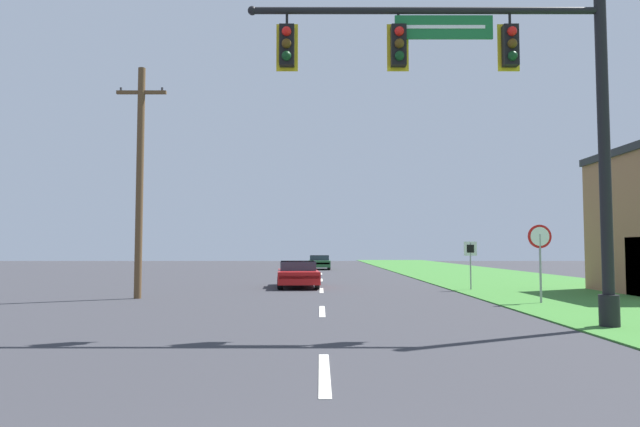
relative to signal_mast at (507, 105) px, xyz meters
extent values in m
cube|color=#38752D|center=(6.27, 19.39, -5.02)|extent=(10.00, 110.00, 0.04)
cube|color=silver|center=(-4.23, -4.61, -5.04)|extent=(0.16, 2.80, 0.01)
cube|color=silver|center=(-4.23, 3.39, -5.04)|extent=(0.16, 2.80, 0.01)
cube|color=silver|center=(-4.23, 11.39, -5.04)|extent=(0.16, 2.80, 0.01)
cube|color=silver|center=(-4.23, 19.39, -5.04)|extent=(0.16, 2.80, 0.01)
cube|color=silver|center=(-4.23, 27.39, -5.04)|extent=(0.16, 2.80, 0.01)
cube|color=black|center=(7.32, 8.21, -3.94)|extent=(0.10, 1.20, 2.20)
cylinder|color=black|center=(2.17, 0.00, -4.65)|extent=(0.44, 0.44, 0.70)
cylinder|color=black|center=(2.17, 0.00, -1.10)|extent=(0.26, 0.26, 7.81)
cylinder|color=black|center=(-1.84, 0.00, 2.21)|extent=(8.03, 0.16, 0.16)
sphere|color=black|center=(-5.85, 0.00, 2.21)|extent=(0.21, 0.21, 0.21)
cube|color=#196B33|center=(-1.44, 0.00, 1.82)|extent=(2.25, 0.06, 0.55)
cube|color=white|center=(-1.44, -0.03, 1.82)|extent=(1.89, 0.01, 0.08)
cylinder|color=black|center=(-5.05, 0.00, 2.04)|extent=(0.06, 0.06, 0.35)
cube|color=yellow|center=(-5.05, 0.14, 1.39)|extent=(0.50, 0.03, 1.11)
cube|color=black|center=(-5.05, 0.00, 1.39)|extent=(0.34, 0.24, 0.95)
sphere|color=red|center=(-5.05, -0.14, 1.67)|extent=(0.22, 0.22, 0.22)
sphere|color=#51380F|center=(-5.05, -0.14, 1.39)|extent=(0.22, 0.22, 0.22)
sphere|color=#0F3D19|center=(-5.05, -0.14, 1.10)|extent=(0.22, 0.22, 0.22)
cylinder|color=black|center=(-2.48, 0.00, 2.04)|extent=(0.06, 0.06, 0.35)
cube|color=yellow|center=(-2.48, 0.14, 1.39)|extent=(0.50, 0.03, 1.11)
cube|color=black|center=(-2.48, 0.00, 1.39)|extent=(0.34, 0.24, 0.95)
sphere|color=red|center=(-2.48, -0.14, 1.67)|extent=(0.22, 0.22, 0.22)
sphere|color=#51380F|center=(-2.48, -0.14, 1.39)|extent=(0.22, 0.22, 0.22)
sphere|color=#0F3D19|center=(-2.48, -0.14, 1.10)|extent=(0.22, 0.22, 0.22)
cylinder|color=black|center=(0.09, 0.00, 2.04)|extent=(0.06, 0.06, 0.35)
cube|color=yellow|center=(0.09, 0.14, 1.39)|extent=(0.50, 0.03, 1.11)
cube|color=black|center=(0.09, 0.00, 1.39)|extent=(0.34, 0.24, 0.95)
sphere|color=red|center=(0.09, -0.14, 1.67)|extent=(0.22, 0.22, 0.22)
sphere|color=#51380F|center=(0.09, -0.14, 1.39)|extent=(0.22, 0.22, 0.22)
sphere|color=#0F3D19|center=(0.09, -0.14, 1.10)|extent=(0.22, 0.22, 0.22)
cylinder|color=black|center=(-4.62, 15.17, -4.72)|extent=(0.22, 0.64, 0.64)
cylinder|color=black|center=(-6.21, 15.07, -4.72)|extent=(0.22, 0.64, 0.64)
cylinder|color=black|center=(-4.41, 12.04, -4.72)|extent=(0.22, 0.64, 0.64)
cylinder|color=black|center=(-6.01, 11.94, -4.72)|extent=(0.22, 0.64, 0.64)
cube|color=#AD1414|center=(-5.31, 13.55, -4.54)|extent=(2.11, 4.65, 0.55)
cube|color=#283342|center=(-5.32, 13.67, -4.06)|extent=(1.72, 2.01, 0.42)
cube|color=#AD1414|center=(-5.32, 13.67, -3.88)|extent=(1.68, 1.97, 0.06)
cube|color=#B71414|center=(-5.17, 11.32, -4.48)|extent=(1.67, 0.17, 0.14)
cylinder|color=black|center=(-3.54, 37.53, -4.72)|extent=(0.22, 0.64, 0.64)
cylinder|color=black|center=(-5.14, 37.53, -4.72)|extent=(0.22, 0.64, 0.64)
cylinder|color=black|center=(-3.54, 34.56, -4.72)|extent=(0.22, 0.64, 0.64)
cylinder|color=black|center=(-5.14, 34.56, -4.72)|extent=(0.22, 0.64, 0.64)
cube|color=#235B2D|center=(-4.34, 36.05, -4.54)|extent=(1.82, 4.37, 0.55)
cube|color=#283342|center=(-4.34, 36.16, -4.06)|extent=(1.60, 1.83, 0.42)
cube|color=#235B2D|center=(-4.34, 36.16, -3.88)|extent=(1.57, 1.80, 0.06)
cube|color=#B71414|center=(-4.34, 33.89, -4.48)|extent=(1.67, 0.06, 0.14)
cylinder|color=gray|center=(2.81, 5.58, -3.90)|extent=(0.07, 0.07, 2.20)
cylinder|color=red|center=(2.81, 5.58, -2.88)|extent=(0.76, 0.04, 0.76)
cylinder|color=white|center=(2.81, 5.56, -2.88)|extent=(0.61, 0.01, 0.61)
cylinder|color=gray|center=(2.12, 11.51, -4.00)|extent=(0.06, 0.06, 2.00)
cube|color=white|center=(2.12, 11.51, -3.27)|extent=(0.55, 0.04, 0.60)
cube|color=black|center=(2.12, 11.48, -3.27)|extent=(0.31, 0.01, 0.34)
cylinder|color=brown|center=(-10.78, 7.57, -0.87)|extent=(0.26, 0.26, 8.34)
cube|color=brown|center=(-10.78, 7.57, 2.40)|extent=(1.80, 0.12, 0.12)
cylinder|color=#333338|center=(-11.53, 7.57, 2.52)|extent=(0.08, 0.08, 0.12)
cylinder|color=#333338|center=(-10.03, 7.57, 2.52)|extent=(0.08, 0.08, 0.12)
camera|label=1|loc=(-4.29, -12.81, -3.27)|focal=32.00mm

